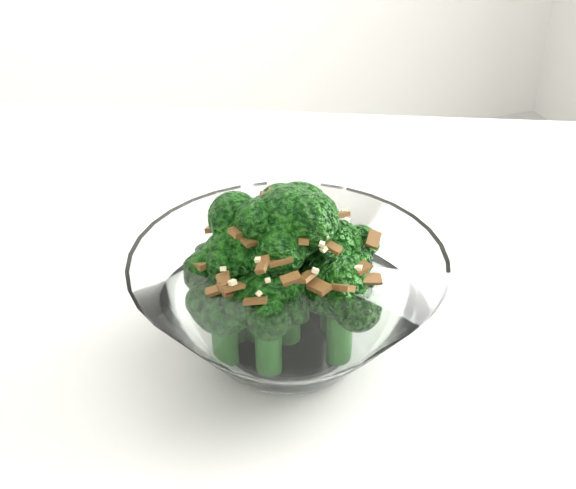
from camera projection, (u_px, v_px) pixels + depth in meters
name	position (u px, v px, depth m)	size (l,w,h in m)	color
table	(6.00, 389.00, 0.62)	(1.43, 1.23, 0.75)	white
broccoli_dish	(287.00, 293.00, 0.53)	(0.21, 0.21, 0.13)	white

